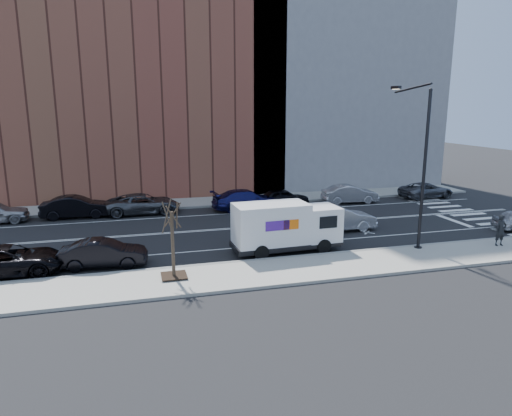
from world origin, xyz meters
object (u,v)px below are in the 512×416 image
far_parked_b (76,207)px  pedestrian (501,230)px  driving_sedan (338,219)px  fedex_van (286,226)px

far_parked_b → pedestrian: size_ratio=2.69×
far_parked_b → driving_sedan: driving_sedan is taller
fedex_van → driving_sedan: size_ratio=1.25×
fedex_van → pedestrian: (12.27, -2.68, -0.41)m
far_parked_b → driving_sedan: 19.10m
fedex_van → pedestrian: size_ratio=3.41×
driving_sedan → pedestrian: pedestrian is taller
far_parked_b → pedestrian: bearing=-119.1°
fedex_van → driving_sedan: bearing=31.8°
far_parked_b → pedestrian: 28.51m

